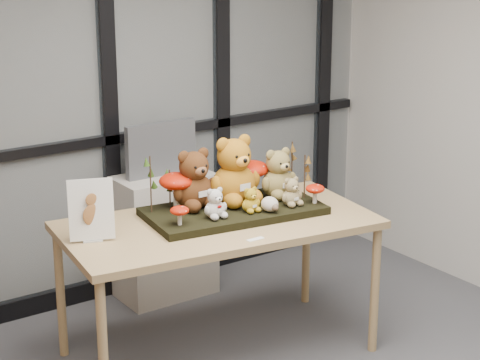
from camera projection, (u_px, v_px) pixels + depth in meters
room_shell at (300, 124)px, 3.14m from camera, size 5.00×5.00×5.00m
glass_partition at (40, 90)px, 5.16m from camera, size 4.90×0.06×2.78m
display_table at (218, 232)px, 4.78m from camera, size 1.81×1.08×0.80m
diorama_tray at (234, 211)px, 4.87m from camera, size 1.04×0.62×0.04m
bear_pooh_yellow at (234, 166)px, 4.89m from camera, size 0.36×0.34×0.43m
bear_brown_medium at (194, 175)px, 4.82m from camera, size 0.31×0.29×0.37m
bear_tan_back at (278, 170)px, 5.02m from camera, size 0.27×0.25×0.31m
bear_small_yellow at (250, 198)px, 4.77m from camera, size 0.13×0.12×0.15m
bear_white_bow at (215, 201)px, 4.67m from camera, size 0.16×0.15×0.18m
bear_beige_small at (291, 190)px, 4.87m from camera, size 0.15×0.14×0.18m
plush_cream_hedgehog at (270, 203)px, 4.78m from camera, size 0.08×0.07×0.09m
mushroom_back_left at (177, 189)px, 4.82m from camera, size 0.20×0.20×0.22m
mushroom_back_right at (252, 176)px, 5.05m from camera, size 0.20×0.20×0.23m
mushroom_front_left at (180, 215)px, 4.57m from camera, size 0.10×0.10×0.11m
mushroom_front_right at (315, 193)px, 4.92m from camera, size 0.11×0.11×0.12m
sprig_green_far_left at (151, 184)px, 4.73m from camera, size 0.05×0.05×0.32m
sprig_green_mid_left at (170, 188)px, 4.85m from camera, size 0.05×0.05×0.21m
sprig_dry_far_right at (292, 167)px, 5.10m from camera, size 0.05×0.05×0.31m
sprig_dry_mid_right at (305, 176)px, 5.00m from camera, size 0.05×0.05×0.25m
sprig_green_centre at (202, 185)px, 4.96m from camera, size 0.05×0.05×0.18m
sign_holder at (91, 212)px, 4.43m from camera, size 0.23×0.13×0.33m
label_card at (255, 239)px, 4.50m from camera, size 0.10×0.03×0.00m
cabinet at (165, 236)px, 5.66m from camera, size 0.62×0.36×0.82m
monitor at (161, 149)px, 5.51m from camera, size 0.49×0.05×0.34m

